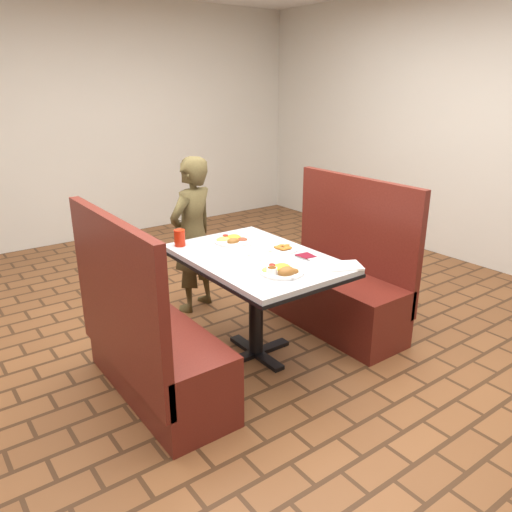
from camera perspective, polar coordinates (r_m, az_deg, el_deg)
name	(u,v)px	position (r m, az deg, el deg)	size (l,w,h in m)	color
room	(256,71)	(3.14, 0.00, 20.41)	(7.00, 7.04, 2.82)	brown
dining_table	(256,269)	(3.36, 0.00, -1.54)	(0.81, 1.21, 0.75)	silver
booth_bench_left	(150,347)	(3.14, -11.99, -10.16)	(0.47, 1.20, 1.17)	maroon
booth_bench_right	(338,286)	(3.98, 9.31, -3.46)	(0.47, 1.20, 1.17)	maroon
diner_person	(193,235)	(4.16, -7.25, 2.37)	(0.47, 0.31, 1.30)	brown
near_dinner_plate	(282,269)	(3.03, 2.95, -1.46)	(0.27, 0.27, 0.08)	white
far_dinner_plate	(232,238)	(3.63, -2.70, 2.02)	(0.27, 0.27, 0.07)	white
plantain_plate	(284,249)	(3.45, 3.16, 0.85)	(0.19, 0.19, 0.03)	white
maroon_napkin	(305,256)	(3.35, 5.67, 0.04)	(0.11, 0.11, 0.00)	maroon
spoon_utensil	(302,258)	(3.29, 5.31, -0.25)	(0.01, 0.13, 0.00)	silver
red_tumbler	(180,238)	(3.56, -8.72, 2.06)	(0.08, 0.08, 0.12)	#B51F0C
paper_napkin	(344,266)	(3.18, 10.01, -1.12)	(0.22, 0.16, 0.01)	white
knife_utensil	(284,275)	(2.99, 3.18, -2.14)	(0.01, 0.18, 0.00)	silver
fork_utensil	(285,276)	(2.98, 3.32, -2.25)	(0.01, 0.15, 0.00)	silver
lettuce_shreds	(255,252)	(3.40, -0.06, 0.42)	(0.28, 0.32, 0.00)	#84BC4B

